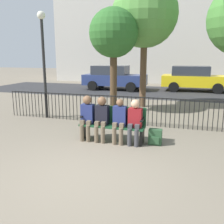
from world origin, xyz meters
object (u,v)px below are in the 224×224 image
park_bench (113,123)px  seated_person_1 (102,116)px  lamp_post (43,49)px  parked_car_1 (114,77)px  seated_person_2 (119,119)px  tree_1 (114,34)px  seated_person_3 (135,119)px  backpack (155,137)px  tree_0 (145,15)px  parked_car_0 (194,78)px  seated_person_0 (87,115)px

park_bench → seated_person_1: 0.36m
lamp_post → parked_car_1: 8.52m
lamp_post → parked_car_1: (0.08, 8.37, -1.62)m
lamp_post → seated_person_2: bearing=-29.8°
tree_1 → lamp_post: bearing=-141.7°
seated_person_2 → parked_car_1: parked_car_1 is taller
seated_person_3 → parked_car_1: size_ratio=0.28×
backpack → seated_person_1: bearing=-174.7°
backpack → tree_0: (-1.22, 4.88, 3.74)m
tree_1 → parked_car_1: tree_1 is taller
seated_person_2 → parked_car_0: 11.24m
tree_0 → lamp_post: 4.58m
seated_person_1 → seated_person_0: bearing=179.9°
backpack → tree_0: tree_0 is taller
parked_car_0 → seated_person_1: bearing=-102.5°
park_bench → parked_car_1: parked_car_1 is taller
seated_person_1 → tree_1: (-0.74, 3.55, 2.37)m
tree_1 → seated_person_0: bearing=-84.7°
park_bench → tree_1: bearing=106.5°
seated_person_3 → tree_1: tree_1 is taller
tree_0 → seated_person_1: bearing=-92.2°
backpack → lamp_post: (-4.24, 1.77, 2.27)m
backpack → tree_1: 4.95m
seated_person_1 → parked_car_1: bearing=105.0°
seated_person_1 → parked_car_0: (2.46, 11.06, 0.16)m
parked_car_0 → parked_car_1: same height
lamp_post → parked_car_0: 10.70m
parked_car_0 → parked_car_1: 5.27m
seated_person_2 → backpack: seated_person_2 is taller
tree_0 → parked_car_0: (2.27, 6.05, -3.09)m
seated_person_3 → seated_person_1: bearing=179.9°
parked_car_0 → backpack: bearing=-95.5°
seated_person_1 → tree_0: size_ratio=0.22×
tree_0 → park_bench: bearing=-89.0°
backpack → tree_1: tree_1 is taller
tree_1 → parked_car_0: bearing=66.9°
park_bench → parked_car_0: bearing=78.7°
parked_car_1 → park_bench: bearing=-73.4°
seated_person_0 → backpack: seated_person_0 is taller
park_bench → seated_person_1: bearing=-154.7°
seated_person_2 → backpack: size_ratio=2.86×
seated_person_0 → seated_person_1: bearing=-0.1°
park_bench → parked_car_1: size_ratio=0.41×
seated_person_3 → parked_car_1: bearing=109.5°
seated_person_0 → seated_person_3: (1.30, -0.00, -0.03)m
park_bench → lamp_post: size_ratio=0.46×
tree_1 → parked_car_1: size_ratio=0.97×
tree_0 → tree_1: size_ratio=1.32×
seated_person_1 → tree_1: 4.34m
lamp_post → tree_1: bearing=38.3°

